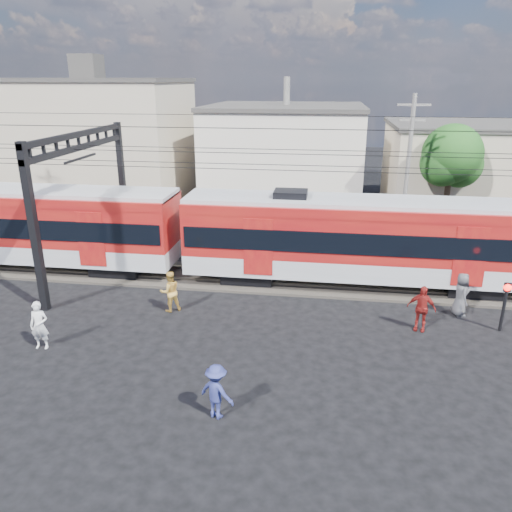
# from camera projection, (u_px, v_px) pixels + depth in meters

# --- Properties ---
(ground) EXTENTS (120.00, 120.00, 0.00)m
(ground) POSITION_uv_depth(u_px,v_px,m) (270.00, 374.00, 16.53)
(ground) COLOR black
(ground) RESTS_ON ground
(track_bed) EXTENTS (70.00, 3.40, 0.12)m
(track_bed) POSITION_uv_depth(u_px,v_px,m) (290.00, 281.00, 23.97)
(track_bed) COLOR #2D2823
(track_bed) RESTS_ON ground
(rail_near) EXTENTS (70.00, 0.12, 0.12)m
(rail_near) POSITION_uv_depth(u_px,v_px,m) (289.00, 285.00, 23.23)
(rail_near) COLOR #59544C
(rail_near) RESTS_ON track_bed
(rail_far) EXTENTS (70.00, 0.12, 0.12)m
(rail_far) POSITION_uv_depth(u_px,v_px,m) (291.00, 273.00, 24.63)
(rail_far) COLOR #59544C
(rail_far) RESTS_ON track_bed
(commuter_train) EXTENTS (50.30, 3.08, 4.17)m
(commuter_train) POSITION_uv_depth(u_px,v_px,m) (364.00, 238.00, 22.73)
(commuter_train) COLOR black
(commuter_train) RESTS_ON ground
(catenary) EXTENTS (70.00, 9.30, 7.52)m
(catenary) POSITION_uv_depth(u_px,v_px,m) (109.00, 171.00, 23.45)
(catenary) COLOR black
(catenary) RESTS_ON ground
(building_west) EXTENTS (14.28, 10.20, 9.30)m
(building_west) POSITION_uv_depth(u_px,v_px,m) (95.00, 140.00, 39.67)
(building_west) COLOR #B8A68C
(building_west) RESTS_ON ground
(building_midwest) EXTENTS (12.24, 12.24, 7.30)m
(building_midwest) POSITION_uv_depth(u_px,v_px,m) (286.00, 151.00, 40.75)
(building_midwest) COLOR beige
(building_midwest) RESTS_ON ground
(building_mideast) EXTENTS (16.32, 10.20, 6.30)m
(building_mideast) POSITION_uv_depth(u_px,v_px,m) (503.00, 168.00, 35.93)
(building_mideast) COLOR #B8A68C
(building_mideast) RESTS_ON ground
(utility_pole_mid) EXTENTS (1.80, 0.24, 8.50)m
(utility_pole_mid) POSITION_uv_depth(u_px,v_px,m) (408.00, 167.00, 28.17)
(utility_pole_mid) COLOR slate
(utility_pole_mid) RESTS_ON ground
(tree_near) EXTENTS (3.82, 3.64, 6.72)m
(tree_near) POSITION_uv_depth(u_px,v_px,m) (454.00, 158.00, 30.58)
(tree_near) COLOR #382619
(tree_near) RESTS_ON ground
(pedestrian_a) EXTENTS (0.70, 0.50, 1.80)m
(pedestrian_a) POSITION_uv_depth(u_px,v_px,m) (39.00, 325.00, 17.85)
(pedestrian_a) COLOR silver
(pedestrian_a) RESTS_ON ground
(pedestrian_b) EXTENTS (1.08, 1.03, 1.76)m
(pedestrian_b) POSITION_uv_depth(u_px,v_px,m) (170.00, 291.00, 20.75)
(pedestrian_b) COLOR gold
(pedestrian_b) RESTS_ON ground
(pedestrian_c) EXTENTS (1.24, 1.00, 1.68)m
(pedestrian_c) POSITION_uv_depth(u_px,v_px,m) (216.00, 392.00, 14.17)
(pedestrian_c) COLOR navy
(pedestrian_c) RESTS_ON ground
(pedestrian_d) EXTENTS (1.16, 0.72, 1.84)m
(pedestrian_d) POSITION_uv_depth(u_px,v_px,m) (421.00, 308.00, 19.13)
(pedestrian_d) COLOR maroon
(pedestrian_d) RESTS_ON ground
(pedestrian_e) EXTENTS (0.71, 0.97, 1.83)m
(pedestrian_e) POSITION_uv_depth(u_px,v_px,m) (461.00, 294.00, 20.37)
(pedestrian_e) COLOR #434347
(pedestrian_e) RESTS_ON ground
(crossing_signal) EXTENTS (0.29, 0.29, 2.01)m
(crossing_signal) POSITION_uv_depth(u_px,v_px,m) (506.00, 298.00, 18.91)
(crossing_signal) COLOR black
(crossing_signal) RESTS_ON ground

